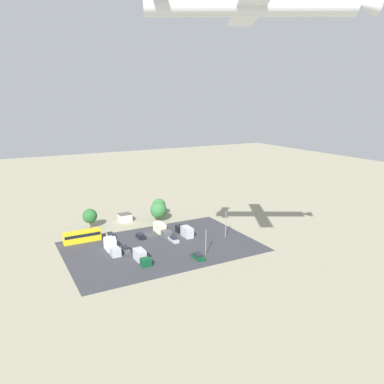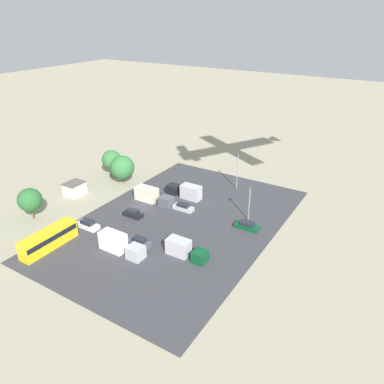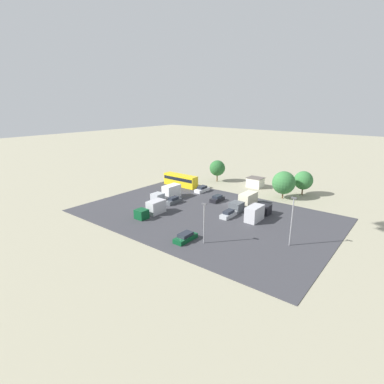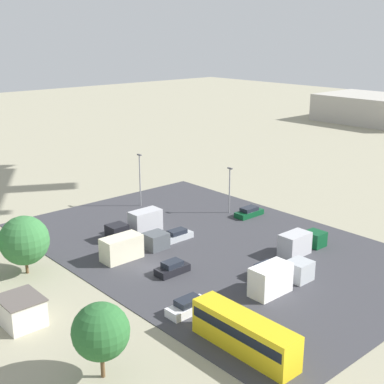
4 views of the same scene
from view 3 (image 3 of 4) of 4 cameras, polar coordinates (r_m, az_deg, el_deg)
The scene contains 18 objects.
ground_plane at distance 74.06m, azimuth 7.14°, elevation -2.07°, with size 400.00×400.00×0.00m, color gray.
parking_lot_surface at distance 65.84m, azimuth 2.39°, elevation -4.32°, with size 53.97×36.14×0.08m.
shed_building at distance 88.94m, azimuth 11.96°, elevation 1.82°, with size 4.44×3.83×2.85m.
bus at distance 87.86m, azimuth -2.19°, elevation 2.32°, with size 10.97×2.63×3.40m.
parked_car_0 at distance 73.02m, azimuth -3.56°, elevation -1.65°, with size 1.72×4.44×1.53m.
parked_car_1 at distance 74.45m, azimuth 4.83°, elevation -1.31°, with size 1.87×4.16×1.55m.
parked_car_2 at distance 53.62m, azimuth -1.25°, elevation -8.62°, with size 1.96×4.74×1.42m.
parked_car_3 at distance 82.49m, azimuth 1.92°, elevation 0.52°, with size 1.89×4.75×1.55m.
parked_car_4 at distance 64.74m, azimuth 6.97°, elevation -4.20°, with size 1.73×4.56×1.45m.
parked_truck_0 at distance 71.18m, azimuth 10.04°, elevation -1.74°, with size 2.58×9.35×3.02m.
parked_truck_1 at distance 76.08m, azimuth -4.64°, elevation -0.23°, with size 2.47×8.78×3.31m.
parked_truck_2 at distance 65.90m, azimuth -7.60°, elevation -3.19°, with size 2.41×7.49×2.86m.
parked_truck_3 at distance 64.37m, azimuth 12.36°, elevation -3.79°, with size 2.37×8.35×3.16m.
tree_near_shed at distance 84.16m, azimuth 20.45°, elevation 2.09°, with size 4.89×4.89×6.43m.
tree_apron_mid at distance 93.15m, azimuth 4.85°, elevation 4.56°, with size 4.80×4.80×6.65m.
tree_apron_far at distance 79.35m, azimuth 17.07°, elevation 1.71°, with size 5.82×5.82×7.06m.
light_pole_lot_centre at distance 51.30m, azimuth 2.32°, elevation -5.59°, with size 0.90×0.28×7.30m.
light_pole_lot_edge at distance 52.88m, azimuth 18.48°, elevation -4.99°, with size 0.90×0.28×8.64m.
Camera 3 is at (-36.04, 60.30, 23.46)m, focal length 28.00 mm.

